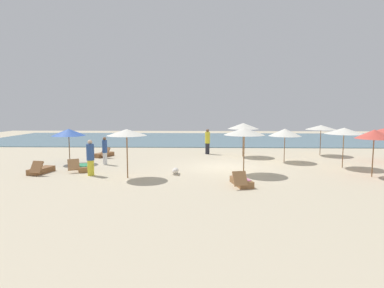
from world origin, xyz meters
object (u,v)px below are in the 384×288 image
(umbrella_8, at_px, (344,131))
(person_1, at_px, (105,151))
(person_0, at_px, (207,141))
(dog, at_px, (175,171))
(umbrella_3, at_px, (127,132))
(lounger_1, at_px, (241,181))
(umbrella_1, at_px, (244,132))
(umbrella_2, at_px, (285,132))
(lounger_3, at_px, (104,154))
(umbrella_5, at_px, (243,126))
(lounger_0, at_px, (41,170))
(umbrella_7, at_px, (374,134))
(umbrella_4, at_px, (69,132))
(lounger_2, at_px, (83,167))
(umbrella_6, at_px, (321,127))
(person_2, at_px, (90,158))

(umbrella_8, distance_m, person_1, 13.73)
(person_0, height_order, dog, person_0)
(umbrella_3, relative_size, lounger_1, 1.34)
(umbrella_1, distance_m, person_1, 8.37)
(lounger_1, bearing_deg, umbrella_2, 61.70)
(umbrella_2, height_order, dog, umbrella_2)
(lounger_3, bearing_deg, dog, -46.97)
(lounger_1, bearing_deg, umbrella_5, 82.41)
(umbrella_8, relative_size, lounger_0, 1.30)
(umbrella_3, height_order, umbrella_5, umbrella_3)
(umbrella_1, xyz_separation_m, lounger_1, (-0.42, -2.51, -1.99))
(umbrella_3, height_order, lounger_1, umbrella_3)
(umbrella_2, height_order, umbrella_5, umbrella_5)
(umbrella_3, distance_m, umbrella_7, 11.85)
(umbrella_4, xyz_separation_m, lounger_3, (1.22, 2.79, -1.73))
(umbrella_3, height_order, lounger_2, umbrella_3)
(umbrella_8, distance_m, person_0, 9.25)
(umbrella_6, xyz_separation_m, umbrella_8, (-0.52, -4.91, 0.08))
(umbrella_6, distance_m, lounger_3, 15.36)
(umbrella_8, bearing_deg, umbrella_4, 176.81)
(umbrella_7, bearing_deg, umbrella_4, 168.36)
(person_2, bearing_deg, umbrella_6, 28.16)
(umbrella_6, relative_size, umbrella_8, 0.96)
(umbrella_2, distance_m, umbrella_4, 13.19)
(umbrella_1, height_order, umbrella_8, umbrella_1)
(lounger_0, xyz_separation_m, lounger_2, (1.89, 0.78, 0.01))
(person_2, bearing_deg, umbrella_5, 38.62)
(umbrella_7, xyz_separation_m, lounger_1, (-6.57, -1.97, -1.91))
(lounger_0, relative_size, dog, 2.31)
(person_2, bearing_deg, person_1, 94.33)
(lounger_2, bearing_deg, lounger_0, -157.64)
(umbrella_5, xyz_separation_m, dog, (-4.18, -6.28, -1.95))
(umbrella_2, height_order, person_1, umbrella_2)
(umbrella_5, xyz_separation_m, lounger_1, (-1.14, -8.56, -1.95))
(lounger_1, bearing_deg, umbrella_8, 35.56)
(lounger_2, distance_m, person_2, 1.66)
(person_1, bearing_deg, umbrella_1, -17.76)
(umbrella_6, bearing_deg, umbrella_3, -146.34)
(umbrella_2, distance_m, umbrella_6, 4.41)
(lounger_1, distance_m, dog, 3.81)
(lounger_3, distance_m, person_2, 6.40)
(umbrella_3, bearing_deg, person_1, 120.90)
(lounger_2, xyz_separation_m, person_1, (0.63, 1.92, 0.67))
(person_2, bearing_deg, umbrella_3, -14.88)
(umbrella_6, height_order, umbrella_8, umbrella_8)
(umbrella_8, distance_m, lounger_2, 14.47)
(umbrella_8, xyz_separation_m, lounger_2, (-14.29, -1.32, -1.90))
(umbrella_8, bearing_deg, umbrella_3, -165.01)
(umbrella_6, xyz_separation_m, person_2, (-13.94, -7.46, -1.10))
(dog, bearing_deg, person_1, 148.15)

